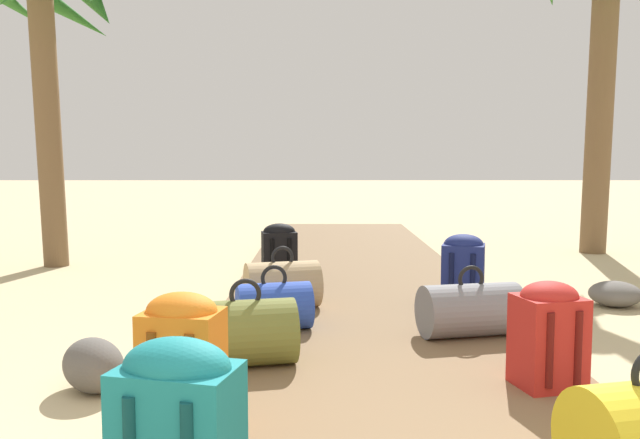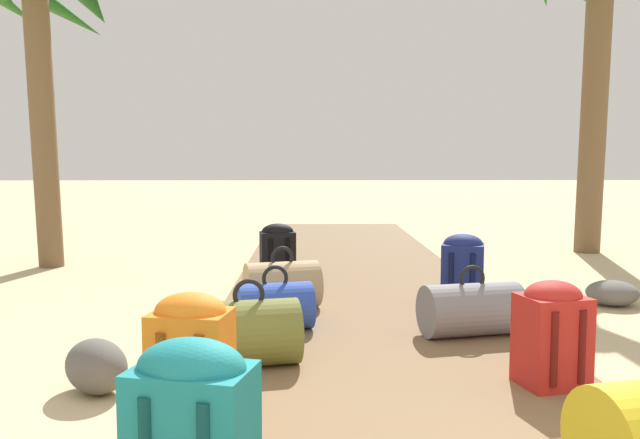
# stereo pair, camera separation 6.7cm
# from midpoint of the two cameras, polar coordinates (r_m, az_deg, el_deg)

# --- Properties ---
(ground_plane) EXTENTS (60.00, 60.00, 0.00)m
(ground_plane) POSITION_cam_midpoint_polar(r_m,az_deg,el_deg) (5.05, 3.08, -7.74)
(ground_plane) COLOR #CCB789
(boardwalk) EXTENTS (2.03, 9.57, 0.08)m
(boardwalk) POSITION_cam_midpoint_polar(r_m,az_deg,el_deg) (5.97, 2.45, -5.30)
(boardwalk) COLOR brown
(boardwalk) RESTS_ON ground
(backpack_red) EXTENTS (0.33, 0.31, 0.50)m
(backpack_red) POSITION_cam_midpoint_polar(r_m,az_deg,el_deg) (3.27, 18.91, -9.10)
(backpack_red) COLOR red
(backpack_red) RESTS_ON boardwalk
(backpack_navy) EXTENTS (0.34, 0.32, 0.54)m
(backpack_navy) POSITION_cam_midpoint_polar(r_m,az_deg,el_deg) (4.71, 11.85, -4.30)
(backpack_navy) COLOR navy
(backpack_navy) RESTS_ON boardwalk
(duffel_bag_blue) EXTENTS (0.51, 0.39, 0.41)m
(duffel_bag_blue) POSITION_cam_midpoint_polar(r_m,az_deg,el_deg) (4.11, -4.37, -7.49)
(duffel_bag_blue) COLOR #2847B7
(duffel_bag_blue) RESTS_ON boardwalk
(duffel_bag_grey) EXTENTS (0.64, 0.43, 0.43)m
(duffel_bag_grey) POSITION_cam_midpoint_polar(r_m,az_deg,el_deg) (4.06, 12.52, -7.60)
(duffel_bag_grey) COLOR slate
(duffel_bag_grey) RESTS_ON boardwalk
(duffel_bag_olive) EXTENTS (0.57, 0.44, 0.45)m
(duffel_bag_olive) POSITION_cam_midpoint_polar(r_m,az_deg,el_deg) (3.43, -6.73, -9.71)
(duffel_bag_olive) COLOR olive
(duffel_bag_olive) RESTS_ON boardwalk
(backpack_black) EXTENTS (0.31, 0.25, 0.52)m
(backpack_black) POSITION_cam_midpoint_polar(r_m,az_deg,el_deg) (5.49, -4.04, -2.93)
(backpack_black) COLOR black
(backpack_black) RESTS_ON boardwalk
(backpack_teal) EXTENTS (0.37, 0.30, 0.57)m
(backpack_teal) POSITION_cam_midpoint_polar(r_m,az_deg,el_deg) (1.94, -12.02, -17.82)
(backpack_teal) COLOR #197A7F
(backpack_teal) RESTS_ON boardwalk
(duffel_bag_tan) EXTENTS (0.58, 0.46, 0.44)m
(duffel_bag_tan) POSITION_cam_midpoint_polar(r_m,az_deg,el_deg) (4.68, -3.70, -5.66)
(duffel_bag_tan) COLOR tan
(duffel_bag_tan) RESTS_ON boardwalk
(backpack_orange) EXTENTS (0.31, 0.27, 0.58)m
(backpack_orange) POSITION_cam_midpoint_polar(r_m,az_deg,el_deg) (2.47, -11.88, -12.56)
(backpack_orange) COLOR orange
(backpack_orange) RESTS_ON boardwalk
(palm_tree_far_left) EXTENTS (2.36, 2.27, 3.46)m
(palm_tree_far_left) POSITION_cam_midpoint_polar(r_m,az_deg,el_deg) (7.53, -23.86, 16.74)
(palm_tree_far_left) COLOR brown
(palm_tree_far_left) RESTS_ON ground
(rock_left_far) EXTENTS (0.46, 0.46, 0.26)m
(rock_left_far) POSITION_cam_midpoint_polar(r_m,az_deg,el_deg) (3.46, -19.34, -11.90)
(rock_left_far) COLOR #5B5651
(rock_left_far) RESTS_ON ground
(rock_right_far) EXTENTS (0.47, 0.46, 0.19)m
(rock_right_far) POSITION_cam_midpoint_polar(r_m,az_deg,el_deg) (5.61, 23.67, -5.84)
(rock_right_far) COLOR slate
(rock_right_far) RESTS_ON ground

